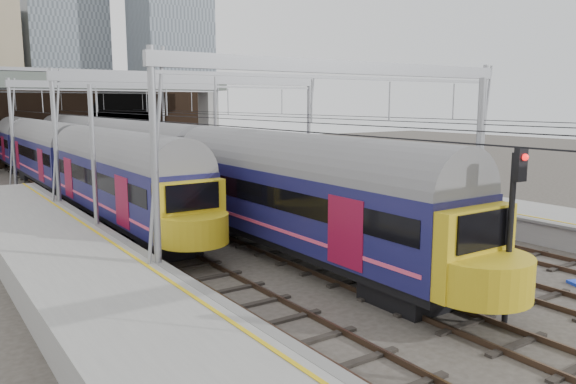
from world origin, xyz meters
TOP-DOWN VIEW (x-y plane):
  - ground at (0.00, 0.00)m, footprint 160.00×160.00m
  - platform_left at (-10.18, 2.50)m, footprint 4.32×55.00m
  - tracks at (0.00, 15.00)m, footprint 14.40×80.00m
  - overhead_line at (0.00, 21.49)m, footprint 16.80×80.00m
  - retaining_wall at (1.40, 51.93)m, footprint 28.00×2.75m
  - overbridge at (0.00, 46.00)m, footprint 28.00×3.00m
  - city_skyline at (2.73, 70.48)m, footprint 37.50×27.50m
  - train_main at (-2.00, 34.85)m, footprint 3.00×69.31m
  - train_second at (-6.00, 43.38)m, footprint 2.89×66.72m
  - signal_near_centre at (-1.08, -0.04)m, footprint 0.37×0.47m
  - equip_cover_b at (-1.23, 7.96)m, footprint 1.05×0.93m

SIDE VIEW (x-z plane):
  - ground at x=0.00m, z-range 0.00..0.00m
  - tracks at x=0.00m, z-range -0.09..0.13m
  - equip_cover_b at x=-1.23m, z-range 0.00..0.10m
  - platform_left at x=-10.18m, z-range -0.01..1.11m
  - train_second at x=-6.00m, z-range 0.07..5.01m
  - train_main at x=-2.00m, z-range 0.06..5.16m
  - signal_near_centre at x=-1.08m, z-range 0.64..5.72m
  - retaining_wall at x=1.40m, z-range -0.17..8.83m
  - overhead_line at x=0.00m, z-range 2.57..10.57m
  - overbridge at x=0.00m, z-range 2.64..11.89m
  - city_skyline at x=2.73m, z-range -12.91..47.09m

